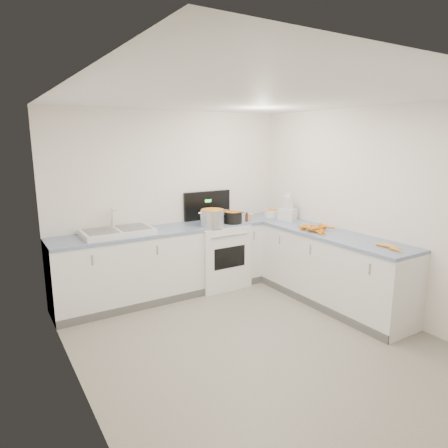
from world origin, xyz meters
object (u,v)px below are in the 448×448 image
sink (118,232)px  black_pot (233,218)px  mixing_bowl (271,213)px  spice_jar (251,218)px  steel_pot (212,218)px  extract_bottle (247,218)px  stove (217,253)px  food_processor (288,209)px

sink → black_pot: size_ratio=3.31×
mixing_bowl → spice_jar: 0.45m
steel_pot → extract_bottle: 0.58m
sink → mixing_bowl: bearing=-2.0°
stove → mixing_bowl: 1.07m
steel_pot → food_processor: (1.16, -0.22, 0.07)m
sink → extract_bottle: sink is taller
stove → steel_pot: stove is taller
black_pot → spice_jar: size_ratio=2.93×
black_pot → food_processor: food_processor is taller
steel_pot → black_pot: (0.34, 0.00, -0.03)m
food_processor → steel_pot: bearing=169.2°
sink → steel_pot: sink is taller
steel_pot → mixing_bowl: bearing=5.0°
spice_jar → black_pot: bearing=-178.0°
extract_bottle → food_processor: food_processor is taller
steel_pot → black_pot: 0.34m
food_processor → spice_jar: bearing=154.3°
extract_bottle → steel_pot: bearing=179.5°
black_pot → extract_bottle: size_ratio=2.30×
stove → spice_jar: bearing=-16.8°
stove → extract_bottle: stove is taller
mixing_bowl → food_processor: size_ratio=0.56×
mixing_bowl → extract_bottle: 0.55m
stove → sink: size_ratio=1.58×
extract_bottle → black_pot: bearing=178.4°
stove → black_pot: size_ratio=5.24×
spice_jar → food_processor: 0.56m
steel_pot → extract_bottle: bearing=-0.5°
spice_jar → mixing_bowl: bearing=10.8°
steel_pot → mixing_bowl: steel_pot is taller
mixing_bowl → extract_bottle: size_ratio=1.98×
black_pot → spice_jar: (0.33, 0.01, -0.03)m
steel_pot → spice_jar: 0.68m
stove → spice_jar: size_ratio=15.35×
mixing_bowl → extract_bottle: (-0.54, -0.10, 0.00)m
extract_bottle → food_processor: 0.63m
mixing_bowl → extract_bottle: extract_bottle is taller
mixing_bowl → spice_jar: mixing_bowl is taller
steel_pot → spice_jar: bearing=1.1°
stove → mixing_bowl: size_ratio=6.11×
stove → steel_pot: size_ratio=4.02×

